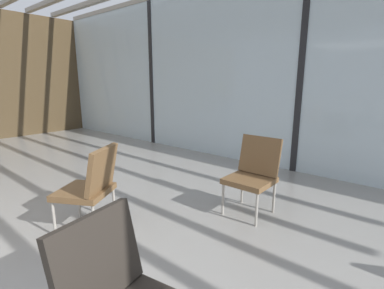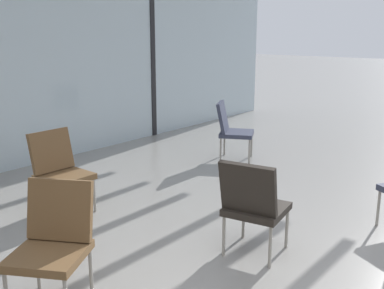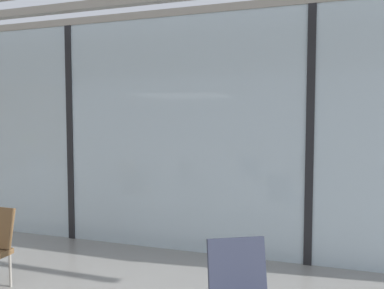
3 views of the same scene
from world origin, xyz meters
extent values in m
cube|color=silver|center=(0.00, 5.20, 1.62)|extent=(14.00, 0.08, 3.25)
cube|color=black|center=(0.00, 5.20, 1.62)|extent=(0.10, 0.12, 3.25)
cube|color=black|center=(3.50, 5.20, 1.62)|extent=(0.10, 0.12, 3.25)
cube|color=gray|center=(0.00, 4.54, 3.30)|extent=(13.72, 0.12, 0.10)
cube|color=gray|center=(0.00, 5.20, 3.30)|extent=(13.72, 0.12, 0.10)
ellipsoid|color=silver|center=(1.80, 11.06, 1.87)|extent=(11.37, 3.74, 3.74)
sphere|color=gray|center=(-3.43, 11.06, 1.87)|extent=(2.06, 2.06, 2.06)
sphere|color=black|center=(-1.33, 9.34, 2.15)|extent=(0.28, 0.28, 0.28)
sphere|color=black|center=(-0.43, 9.34, 2.15)|extent=(0.28, 0.28, 0.28)
sphere|color=black|center=(0.47, 9.34, 2.15)|extent=(0.28, 0.28, 0.28)
sphere|color=black|center=(1.37, 9.34, 2.15)|extent=(0.28, 0.28, 0.28)
sphere|color=black|center=(2.27, 9.34, 2.15)|extent=(0.28, 0.28, 0.28)
sphere|color=black|center=(3.17, 9.34, 2.15)|extent=(0.28, 0.28, 0.28)
sphere|color=black|center=(4.07, 9.34, 2.15)|extent=(0.28, 0.28, 0.28)
cube|color=#33384C|center=(2.98, 3.23, 0.65)|extent=(0.49, 0.35, 0.44)
cylinder|color=gray|center=(0.40, 3.49, 0.18)|extent=(0.03, 0.03, 0.37)
camera|label=1|loc=(1.62, 0.58, 1.49)|focal=26.20mm
camera|label=2|loc=(-2.53, -0.68, 1.90)|focal=43.10mm
camera|label=3|loc=(3.56, 0.24, 1.84)|focal=35.45mm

